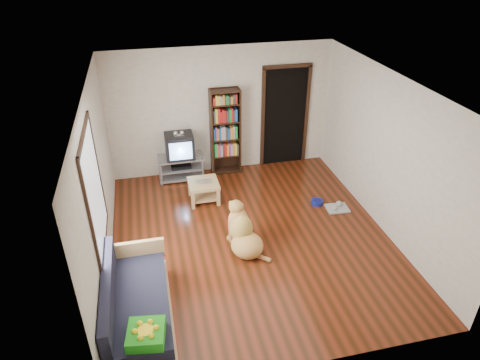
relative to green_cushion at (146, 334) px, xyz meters
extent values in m
plane|color=#5F2110|center=(1.75, 2.05, -0.49)|extent=(5.00, 5.00, 0.00)
plane|color=white|center=(1.75, 2.05, 2.11)|extent=(5.00, 5.00, 0.00)
plane|color=beige|center=(1.75, 4.55, 0.81)|extent=(4.50, 0.00, 4.50)
plane|color=beige|center=(1.75, -0.45, 0.81)|extent=(4.50, 0.00, 4.50)
plane|color=beige|center=(-0.50, 2.05, 0.81)|extent=(0.00, 5.00, 5.00)
plane|color=beige|center=(4.00, 2.05, 0.81)|extent=(0.00, 5.00, 5.00)
cube|color=#1D9E1D|center=(0.00, 0.00, 0.00)|extent=(0.47, 0.47, 0.14)
imported|color=silver|center=(1.17, 3.34, -0.08)|extent=(0.32, 0.24, 0.02)
cylinder|color=navy|center=(3.21, 2.76, -0.45)|extent=(0.22, 0.22, 0.08)
cube|color=#A0A0A0|center=(3.51, 2.51, -0.47)|extent=(0.42, 0.35, 0.03)
cube|color=white|center=(-0.48, 1.55, 1.01)|extent=(0.02, 1.30, 1.60)
cube|color=black|center=(-0.48, 1.55, 1.83)|extent=(0.03, 1.42, 0.06)
cube|color=black|center=(-0.48, 1.55, 0.19)|extent=(0.03, 1.42, 0.06)
cube|color=black|center=(-0.48, 0.85, 1.01)|extent=(0.03, 0.06, 1.70)
cube|color=black|center=(-0.48, 2.25, 1.01)|extent=(0.03, 0.06, 1.70)
cube|color=black|center=(3.10, 4.54, 0.56)|extent=(0.90, 0.02, 2.10)
cube|color=black|center=(2.62, 4.52, 0.56)|extent=(0.07, 0.05, 2.14)
cube|color=black|center=(3.58, 4.52, 0.56)|extent=(0.07, 0.05, 2.14)
cube|color=black|center=(3.10, 4.52, 1.64)|extent=(1.03, 0.05, 0.07)
cube|color=#99999E|center=(0.85, 4.30, -0.01)|extent=(0.90, 0.45, 0.04)
cube|color=#99999E|center=(0.85, 4.30, -0.24)|extent=(0.86, 0.42, 0.03)
cube|color=#99999E|center=(0.85, 4.30, -0.43)|extent=(0.90, 0.45, 0.04)
cylinder|color=#99999E|center=(0.43, 4.10, -0.24)|extent=(0.04, 0.04, 0.50)
cylinder|color=#99999E|center=(1.27, 4.10, -0.24)|extent=(0.04, 0.04, 0.50)
cylinder|color=#99999E|center=(0.43, 4.50, -0.24)|extent=(0.04, 0.04, 0.50)
cylinder|color=#99999E|center=(1.27, 4.50, -0.24)|extent=(0.04, 0.04, 0.50)
cube|color=black|center=(0.85, 4.30, -0.19)|extent=(0.40, 0.30, 0.07)
cube|color=black|center=(0.85, 4.30, 0.25)|extent=(0.55, 0.48, 0.48)
cube|color=black|center=(0.85, 4.50, 0.25)|extent=(0.40, 0.14, 0.36)
cube|color=#8CBFF2|center=(0.85, 4.06, 0.25)|extent=(0.44, 0.02, 0.36)
cube|color=silver|center=(0.85, 4.25, 0.50)|extent=(0.20, 0.07, 0.02)
sphere|color=silver|center=(0.79, 4.25, 0.55)|extent=(0.09, 0.09, 0.09)
sphere|color=silver|center=(0.91, 4.25, 0.55)|extent=(0.09, 0.09, 0.09)
cube|color=black|center=(1.52, 4.39, 0.41)|extent=(0.03, 0.30, 1.80)
cube|color=black|center=(2.08, 4.39, 0.41)|extent=(0.03, 0.30, 1.80)
cube|color=black|center=(1.80, 4.53, 0.41)|extent=(0.60, 0.02, 1.80)
cube|color=black|center=(1.80, 4.39, -0.46)|extent=(0.56, 0.28, 0.02)
cube|color=black|center=(1.80, 4.39, -0.09)|extent=(0.56, 0.28, 0.03)
cube|color=black|center=(1.80, 4.39, 0.28)|extent=(0.56, 0.28, 0.02)
cube|color=black|center=(1.80, 4.39, 0.65)|extent=(0.56, 0.28, 0.02)
cube|color=black|center=(1.80, 4.39, 1.02)|extent=(0.56, 0.28, 0.02)
cube|color=black|center=(1.80, 4.39, 1.28)|extent=(0.56, 0.28, 0.02)
cube|color=tan|center=(-0.08, 0.65, -0.38)|extent=(0.80, 1.80, 0.22)
cube|color=#1E1E2D|center=(-0.08, 0.65, -0.16)|extent=(0.74, 1.74, 0.18)
cube|color=#1E1E2D|center=(-0.42, 0.65, 0.11)|extent=(0.12, 1.74, 0.40)
cube|color=tan|center=(-0.08, 1.51, 0.01)|extent=(0.80, 0.06, 0.30)
cube|color=tan|center=(1.17, 3.37, -0.12)|extent=(0.55, 0.55, 0.06)
cube|color=tan|center=(1.17, 3.37, -0.39)|extent=(0.45, 0.45, 0.03)
cube|color=tan|center=(0.93, 3.13, -0.32)|extent=(0.06, 0.06, 0.34)
cube|color=tan|center=(1.40, 3.13, -0.32)|extent=(0.06, 0.06, 0.34)
cube|color=tan|center=(0.93, 3.60, -0.32)|extent=(0.06, 0.06, 0.34)
cube|color=tan|center=(1.40, 3.60, -0.32)|extent=(0.06, 0.06, 0.34)
ellipsoid|color=tan|center=(1.59, 1.68, -0.33)|extent=(0.63, 0.66, 0.37)
ellipsoid|color=tan|center=(1.54, 1.87, -0.13)|extent=(0.46, 0.48, 0.49)
ellipsoid|color=tan|center=(1.51, 1.97, -0.01)|extent=(0.39, 0.36, 0.35)
ellipsoid|color=#B69446|center=(1.50, 2.03, 0.18)|extent=(0.29, 0.31, 0.22)
ellipsoid|color=#B69A46|center=(1.46, 2.14, 0.15)|extent=(0.14, 0.21, 0.09)
sphere|color=black|center=(1.44, 2.23, 0.15)|extent=(0.04, 0.04, 0.04)
ellipsoid|color=#B99247|center=(1.42, 1.96, 0.17)|extent=(0.07, 0.09, 0.15)
ellipsoid|color=tan|center=(1.59, 2.01, 0.17)|extent=(0.07, 0.09, 0.15)
cylinder|color=#C3864B|center=(1.41, 2.04, -0.29)|extent=(0.11, 0.14, 0.41)
cylinder|color=tan|center=(1.56, 2.09, -0.29)|extent=(0.11, 0.14, 0.41)
sphere|color=#BE7C49|center=(1.40, 2.09, -0.47)|extent=(0.10, 0.10, 0.10)
sphere|color=#B89346|center=(1.55, 2.13, -0.47)|extent=(0.10, 0.10, 0.10)
cylinder|color=tan|center=(1.77, 1.50, -0.46)|extent=(0.30, 0.30, 0.08)
camera|label=1|loc=(0.29, -3.44, 3.92)|focal=32.00mm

